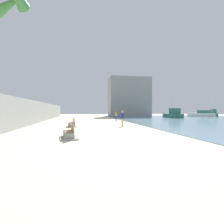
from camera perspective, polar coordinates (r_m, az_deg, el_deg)
ground_plane at (r=26.86m, az=-6.96°, el=-3.35°), size 120.00×120.00×0.00m
seawall at (r=27.50m, az=-22.78°, el=-0.08°), size 0.80×64.00×3.09m
bench_near at (r=12.68m, az=-12.83°, el=-6.71°), size 1.36×2.22×0.98m
bench_far at (r=21.52m, az=-11.93°, el=-3.71°), size 1.24×2.17×0.98m
person_walking at (r=21.39m, az=3.17°, el=-1.53°), size 0.36×0.44×1.79m
person_standing at (r=30.54m, az=1.23°, el=-0.91°), size 0.32×0.47×1.78m
boat_distant at (r=64.00m, az=28.02°, el=-0.40°), size 3.90×6.28×6.51m
boat_far_right at (r=46.95m, az=17.94°, el=-0.65°), size 2.39×6.07×5.18m
boat_far_left at (r=57.16m, az=25.27°, el=-0.61°), size 3.74×7.91×1.77m
harbor_building at (r=56.77m, az=5.19°, el=4.52°), size 12.00×6.00×11.48m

